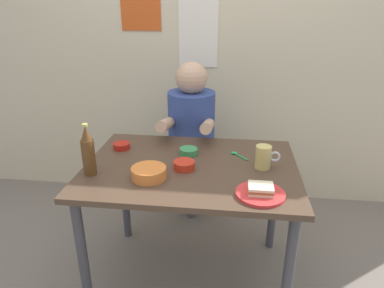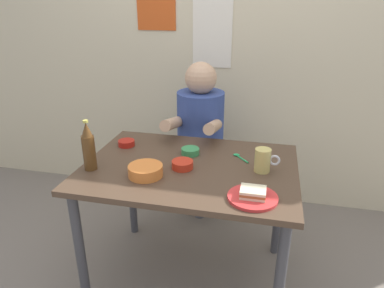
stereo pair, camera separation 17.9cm
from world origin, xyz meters
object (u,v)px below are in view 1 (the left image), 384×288
beer_mug (264,157)px  beer_bottle (88,152)px  dining_table (191,181)px  sandwich (261,189)px  stool (191,175)px  plate_orange (260,194)px  soup_bowl_orange (149,172)px  person_seated (191,122)px

beer_mug → beer_bottle: beer_bottle is taller
dining_table → sandwich: bearing=-37.4°
dining_table → sandwich: (0.34, -0.26, 0.13)m
stool → dining_table: bearing=-83.3°
sandwich → plate_orange: bearing=0.0°
plate_orange → beer_bottle: beer_bottle is taller
stool → beer_mug: bearing=-54.0°
plate_orange → sandwich: sandwich is taller
beer_bottle → soup_bowl_orange: beer_bottle is taller
sandwich → beer_bottle: size_ratio=0.42×
plate_orange → soup_bowl_orange: soup_bowl_orange is taller
sandwich → beer_bottle: (-0.82, 0.11, 0.09)m
stool → beer_mug: (0.44, -0.61, 0.45)m
dining_table → beer_mug: 0.40m
soup_bowl_orange → sandwich: bearing=-10.7°
sandwich → beer_mug: (0.03, 0.28, 0.03)m
person_seated → soup_bowl_orange: size_ratio=4.23×
soup_bowl_orange → dining_table: bearing=41.2°
sandwich → dining_table: bearing=142.6°
person_seated → sandwich: (0.42, -0.88, 0.01)m
dining_table → plate_orange: plate_orange is taller
person_seated → sandwich: 0.97m
dining_table → sandwich: size_ratio=10.00×
plate_orange → sandwich: (0.00, 0.00, 0.02)m
dining_table → person_seated: (-0.07, 0.62, 0.12)m
stool → soup_bowl_orange: size_ratio=2.65×
beer_bottle → dining_table: bearing=17.7°
sandwich → soup_bowl_orange: 0.53m
beer_mug → dining_table: bearing=-177.3°
person_seated → soup_bowl_orange: (-0.11, -0.78, 0.01)m
plate_orange → beer_mug: bearing=84.0°
sandwich → beer_bottle: beer_bottle is taller
beer_bottle → soup_bowl_orange: size_ratio=1.54×
person_seated → soup_bowl_orange: 0.79m
beer_bottle → person_seated: bearing=62.2°
dining_table → person_seated: person_seated is taller
stool → beer_mug: beer_mug is taller
soup_bowl_orange → beer_mug: bearing=17.8°
stool → beer_mug: 0.88m
beer_bottle → sandwich: bearing=-7.4°
dining_table → plate_orange: size_ratio=5.00×
stool → person_seated: person_seated is taller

